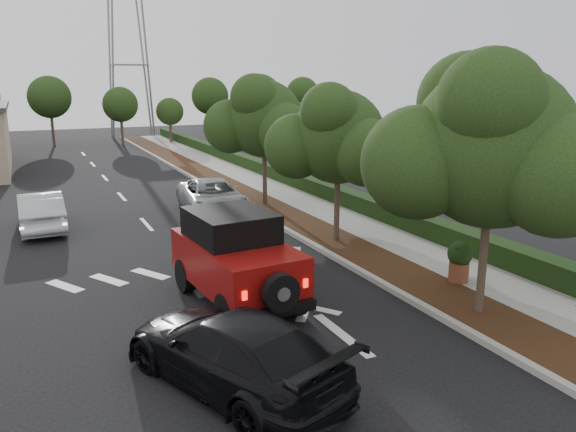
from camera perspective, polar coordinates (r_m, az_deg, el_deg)
ground at (r=12.35m, az=-2.72°, el=-13.69°), size 120.00×120.00×0.00m
curb at (r=24.46m, az=-3.59°, el=0.48°), size 0.20×70.00×0.15m
planting_strip at (r=24.84m, az=-1.45°, el=0.67°), size 1.80×70.00×0.12m
sidewalk at (r=25.65m, az=2.44°, el=1.08°), size 2.00×70.00×0.12m
hedge at (r=26.24m, az=5.16°, el=2.09°), size 0.80×70.00×0.80m
transmission_tower at (r=59.30m, az=-15.43°, el=7.78°), size 7.00×4.00×28.00m
street_tree_near at (r=14.85m, az=18.75°, el=-9.54°), size 3.80×3.80×5.92m
street_tree_mid at (r=20.11m, az=4.91°, el=-2.71°), size 3.20×3.20×5.32m
street_tree_far at (r=25.75m, az=-2.35°, el=1.00°), size 3.40×3.40×5.62m
red_jeep at (r=14.68m, az=-5.62°, el=-4.06°), size 2.38×4.77×2.39m
silver_suv_ahead at (r=24.39m, az=-7.64°, el=1.92°), size 2.87×5.45×1.46m
black_suv_oncoming at (r=10.87m, az=-5.68°, el=-13.43°), size 3.70×5.47×1.47m
silver_sedan_oncoming at (r=23.58m, az=-23.80°, el=0.46°), size 1.62×4.50×1.48m
terracotta_planter at (r=16.48m, az=17.05°, el=-4.04°), size 0.70×0.70×1.22m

